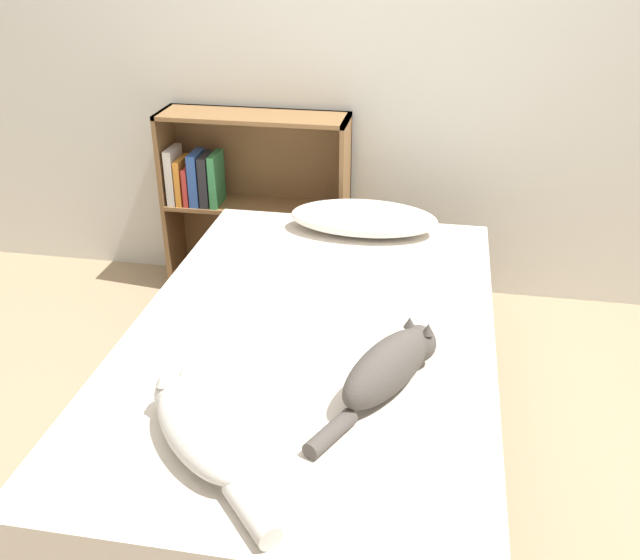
% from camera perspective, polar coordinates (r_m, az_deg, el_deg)
% --- Properties ---
extents(ground_plane, '(8.00, 8.00, 0.00)m').
position_cam_1_polar(ground_plane, '(2.65, -0.58, -13.19)').
color(ground_plane, '#997F60').
extents(wall_back, '(8.00, 0.06, 2.50)m').
position_cam_1_polar(wall_back, '(3.36, 3.82, 19.33)').
color(wall_back, silver).
rests_on(wall_back, ground_plane).
extents(bed, '(1.22, 1.97, 0.51)m').
position_cam_1_polar(bed, '(2.49, -0.61, -8.85)').
color(bed, brown).
rests_on(bed, ground_plane).
extents(pillow, '(0.62, 0.30, 0.13)m').
position_cam_1_polar(pillow, '(3.02, 3.51, 4.96)').
color(pillow, white).
rests_on(pillow, bed).
extents(cat_light, '(0.48, 0.52, 0.14)m').
position_cam_1_polar(cat_light, '(1.86, -9.59, -11.76)').
color(cat_light, beige).
rests_on(cat_light, bed).
extents(cat_dark, '(0.33, 0.54, 0.16)m').
position_cam_1_polar(cat_dark, '(2.04, 5.63, -6.84)').
color(cat_dark, '#47423D').
rests_on(cat_dark, bed).
extents(bookshelf, '(0.89, 0.26, 0.89)m').
position_cam_1_polar(bookshelf, '(3.54, -5.75, 6.57)').
color(bookshelf, brown).
rests_on(bookshelf, ground_plane).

